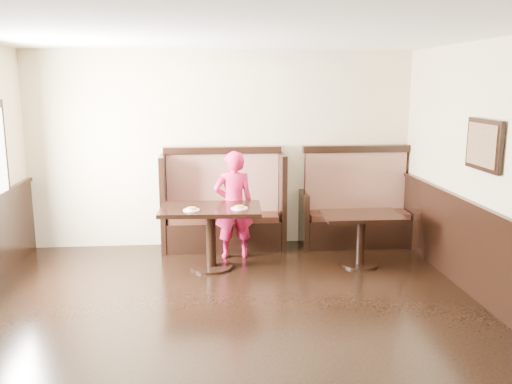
{
  "coord_description": "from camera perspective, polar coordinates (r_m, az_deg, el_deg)",
  "views": [
    {
      "loc": [
        -0.22,
        -4.28,
        2.36
      ],
      "look_at": [
        0.38,
        2.35,
        1.0
      ],
      "focal_mm": 38.0,
      "sensor_mm": 36.0,
      "label": 1
    }
  ],
  "objects": [
    {
      "name": "ground",
      "position": [
        4.89,
        -2.08,
        -17.3
      ],
      "size": [
        7.0,
        7.0,
        0.0
      ],
      "primitive_type": "plane",
      "color": "black",
      "rests_on": "ground"
    },
    {
      "name": "room_shell",
      "position": [
        4.86,
        -5.88,
        -8.84
      ],
      "size": [
        7.0,
        7.0,
        7.0
      ],
      "color": "beige",
      "rests_on": "ground"
    },
    {
      "name": "booth_main",
      "position": [
        7.8,
        -3.45,
        -2.08
      ],
      "size": [
        1.75,
        0.72,
        1.45
      ],
      "color": "black",
      "rests_on": "ground"
    },
    {
      "name": "booth_neighbor",
      "position": [
        8.1,
        10.49,
        -2.08
      ],
      "size": [
        1.65,
        0.72,
        1.45
      ],
      "color": "black",
      "rests_on": "ground"
    },
    {
      "name": "table_main",
      "position": [
        6.9,
        -4.79,
        -3.12
      ],
      "size": [
        1.3,
        0.85,
        0.81
      ],
      "rotation": [
        0.0,
        0.0,
        -0.05
      ],
      "color": "black",
      "rests_on": "ground"
    },
    {
      "name": "table_neighbor",
      "position": [
        7.13,
        10.99,
        -3.64
      ],
      "size": [
        1.0,
        0.66,
        0.69
      ],
      "rotation": [
        0.0,
        0.0,
        -0.01
      ],
      "color": "black",
      "rests_on": "ground"
    },
    {
      "name": "child",
      "position": [
        7.29,
        -2.37,
        -1.36
      ],
      "size": [
        0.57,
        0.4,
        1.46
      ],
      "primitive_type": "imported",
      "rotation": [
        0.0,
        0.0,
        3.24
      ],
      "color": "#D1164B",
      "rests_on": "ground"
    },
    {
      "name": "pizza_plate_left",
      "position": [
        6.7,
        -6.8,
        -1.82
      ],
      "size": [
        0.2,
        0.2,
        0.04
      ],
      "color": "white",
      "rests_on": "table_main"
    },
    {
      "name": "pizza_plate_right",
      "position": [
        6.75,
        -1.76,
        -1.65
      ],
      "size": [
        0.21,
        0.21,
        0.04
      ],
      "color": "white",
      "rests_on": "table_main"
    }
  ]
}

